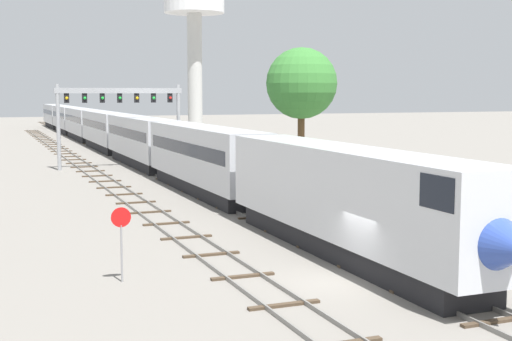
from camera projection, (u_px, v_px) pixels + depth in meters
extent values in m
plane|color=gray|center=(347.00, 281.00, 26.81)|extent=(400.00, 400.00, 0.00)
cube|color=slate|center=(109.00, 154.00, 82.74)|extent=(0.07, 200.00, 0.16)
cube|color=slate|center=(121.00, 153.00, 83.27)|extent=(0.07, 200.00, 0.16)
cube|color=#473828|center=(496.00, 321.00, 21.99)|extent=(2.60, 0.24, 0.10)
cube|color=#473828|center=(422.00, 288.00, 25.68)|extent=(2.60, 0.24, 0.10)
cube|color=#473828|center=(366.00, 264.00, 29.38)|extent=(2.60, 0.24, 0.10)
cube|color=#473828|center=(322.00, 245.00, 33.08)|extent=(2.60, 0.24, 0.10)
cube|color=#473828|center=(288.00, 230.00, 36.78)|extent=(2.60, 0.24, 0.10)
cube|color=#473828|center=(259.00, 217.00, 40.48)|extent=(2.60, 0.24, 0.10)
cube|color=#473828|center=(236.00, 207.00, 44.18)|extent=(2.60, 0.24, 0.10)
cube|color=#473828|center=(216.00, 198.00, 47.88)|extent=(2.60, 0.24, 0.10)
cube|color=#473828|center=(199.00, 190.00, 51.57)|extent=(2.60, 0.24, 0.10)
cube|color=#473828|center=(184.00, 184.00, 55.27)|extent=(2.60, 0.24, 0.10)
cube|color=#473828|center=(171.00, 178.00, 58.97)|extent=(2.60, 0.24, 0.10)
cube|color=#473828|center=(160.00, 173.00, 62.67)|extent=(2.60, 0.24, 0.10)
cube|color=#473828|center=(150.00, 169.00, 66.37)|extent=(2.60, 0.24, 0.10)
cube|color=#473828|center=(140.00, 165.00, 70.07)|extent=(2.60, 0.24, 0.10)
cube|color=#473828|center=(132.00, 161.00, 73.76)|extent=(2.60, 0.24, 0.10)
cube|color=#473828|center=(125.00, 158.00, 77.46)|extent=(2.60, 0.24, 0.10)
cube|color=#473828|center=(118.00, 155.00, 81.16)|extent=(2.60, 0.24, 0.10)
cube|color=#473828|center=(112.00, 152.00, 84.86)|extent=(2.60, 0.24, 0.10)
cube|color=#473828|center=(106.00, 150.00, 88.56)|extent=(2.60, 0.24, 0.10)
cube|color=#473828|center=(101.00, 148.00, 92.26)|extent=(2.60, 0.24, 0.10)
cube|color=#473828|center=(97.00, 145.00, 95.95)|extent=(2.60, 0.24, 0.10)
cube|color=#473828|center=(92.00, 144.00, 99.65)|extent=(2.60, 0.24, 0.10)
cube|color=#473828|center=(88.00, 142.00, 103.35)|extent=(2.60, 0.24, 0.10)
cube|color=#473828|center=(84.00, 140.00, 107.05)|extent=(2.60, 0.24, 0.10)
cube|color=#473828|center=(81.00, 139.00, 110.75)|extent=(2.60, 0.24, 0.10)
cube|color=#473828|center=(77.00, 137.00, 114.45)|extent=(2.60, 0.24, 0.10)
cube|color=#473828|center=(74.00, 136.00, 118.14)|extent=(2.60, 0.24, 0.10)
cube|color=#473828|center=(71.00, 134.00, 121.84)|extent=(2.60, 0.24, 0.10)
cube|color=#473828|center=(69.00, 133.00, 125.54)|extent=(2.60, 0.24, 0.10)
cube|color=#473828|center=(66.00, 132.00, 129.24)|extent=(2.60, 0.24, 0.10)
cube|color=#473828|center=(63.00, 131.00, 132.94)|extent=(2.60, 0.24, 0.10)
cube|color=#473828|center=(61.00, 130.00, 136.64)|extent=(2.60, 0.24, 0.10)
cube|color=#473828|center=(59.00, 129.00, 140.33)|extent=(2.60, 0.24, 0.10)
cube|color=#473828|center=(57.00, 128.00, 144.03)|extent=(2.60, 0.24, 0.10)
cube|color=#473828|center=(55.00, 127.00, 147.73)|extent=(2.60, 0.24, 0.10)
cube|color=#473828|center=(53.00, 126.00, 151.43)|extent=(2.60, 0.24, 0.10)
cube|color=#473828|center=(51.00, 126.00, 155.13)|extent=(2.60, 0.24, 0.10)
cube|color=#473828|center=(50.00, 125.00, 158.83)|extent=(2.60, 0.24, 0.10)
cube|color=#473828|center=(48.00, 124.00, 162.53)|extent=(2.60, 0.24, 0.10)
cube|color=#473828|center=(46.00, 123.00, 166.22)|extent=(2.60, 0.24, 0.10)
cube|color=#473828|center=(45.00, 123.00, 169.92)|extent=(2.60, 0.24, 0.10)
cube|color=#473828|center=(43.00, 122.00, 173.62)|extent=(2.60, 0.24, 0.10)
cube|color=slate|center=(86.00, 173.00, 62.25)|extent=(0.07, 160.00, 0.16)
cube|color=slate|center=(102.00, 173.00, 62.77)|extent=(0.07, 160.00, 0.16)
cube|color=#473828|center=(284.00, 305.00, 23.68)|extent=(2.60, 0.24, 0.10)
cube|color=#473828|center=(243.00, 276.00, 27.38)|extent=(2.60, 0.24, 0.10)
cube|color=#473828|center=(211.00, 255.00, 31.07)|extent=(2.60, 0.24, 0.10)
cube|color=#473828|center=(186.00, 237.00, 34.77)|extent=(2.60, 0.24, 0.10)
cube|color=#473828|center=(166.00, 224.00, 38.47)|extent=(2.60, 0.24, 0.10)
cube|color=#473828|center=(150.00, 212.00, 42.17)|extent=(2.60, 0.24, 0.10)
cube|color=#473828|center=(136.00, 203.00, 45.87)|extent=(2.60, 0.24, 0.10)
cube|color=#473828|center=(124.00, 194.00, 49.57)|extent=(2.60, 0.24, 0.10)
cube|color=#473828|center=(114.00, 187.00, 53.27)|extent=(2.60, 0.24, 0.10)
cube|color=#473828|center=(105.00, 181.00, 56.96)|extent=(2.60, 0.24, 0.10)
cube|color=#473828|center=(97.00, 176.00, 60.66)|extent=(2.60, 0.24, 0.10)
cube|color=#473828|center=(90.00, 171.00, 64.36)|extent=(2.60, 0.24, 0.10)
cube|color=#473828|center=(84.00, 167.00, 68.06)|extent=(2.60, 0.24, 0.10)
cube|color=#473828|center=(79.00, 163.00, 71.76)|extent=(2.60, 0.24, 0.10)
cube|color=#473828|center=(74.00, 160.00, 75.46)|extent=(2.60, 0.24, 0.10)
cube|color=#473828|center=(69.00, 157.00, 79.15)|extent=(2.60, 0.24, 0.10)
cube|color=#473828|center=(65.00, 154.00, 82.85)|extent=(2.60, 0.24, 0.10)
cube|color=#473828|center=(62.00, 151.00, 86.55)|extent=(2.60, 0.24, 0.10)
cube|color=#473828|center=(58.00, 149.00, 90.25)|extent=(2.60, 0.24, 0.10)
cube|color=#473828|center=(55.00, 147.00, 93.95)|extent=(2.60, 0.24, 0.10)
cube|color=#473828|center=(52.00, 145.00, 97.65)|extent=(2.60, 0.24, 0.10)
cube|color=#473828|center=(49.00, 143.00, 101.34)|extent=(2.60, 0.24, 0.10)
cube|color=#473828|center=(47.00, 141.00, 105.04)|extent=(2.60, 0.24, 0.10)
cube|color=#473828|center=(44.00, 139.00, 108.74)|extent=(2.60, 0.24, 0.10)
cube|color=#473828|center=(42.00, 138.00, 112.44)|extent=(2.60, 0.24, 0.10)
cube|color=#473828|center=(40.00, 136.00, 116.14)|extent=(2.60, 0.24, 0.10)
cube|color=#473828|center=(38.00, 135.00, 119.84)|extent=(2.60, 0.24, 0.10)
cube|color=#473828|center=(36.00, 134.00, 123.53)|extent=(2.60, 0.24, 0.10)
cube|color=#473828|center=(35.00, 133.00, 127.23)|extent=(2.60, 0.24, 0.10)
cube|color=#473828|center=(33.00, 132.00, 130.93)|extent=(2.60, 0.24, 0.10)
cube|color=#473828|center=(32.00, 130.00, 134.63)|extent=(2.60, 0.24, 0.10)
cube|color=silver|center=(344.00, 191.00, 30.86)|extent=(3.00, 19.86, 3.80)
cone|color=#2D479E|center=(504.00, 246.00, 21.53)|extent=(2.88, 2.60, 2.88)
cube|color=black|center=(476.00, 190.00, 22.66)|extent=(3.04, 1.80, 1.10)
cube|color=black|center=(344.00, 244.00, 31.12)|extent=(2.52, 17.88, 1.00)
cube|color=#B7BABF|center=(203.00, 153.00, 50.15)|extent=(3.00, 19.86, 3.80)
cube|color=black|center=(203.00, 148.00, 50.10)|extent=(3.04, 18.27, 0.90)
cube|color=black|center=(204.00, 186.00, 50.41)|extent=(2.52, 17.88, 1.00)
cube|color=#B7BABF|center=(141.00, 136.00, 69.44)|extent=(3.00, 19.86, 3.80)
cube|color=black|center=(141.00, 132.00, 69.39)|extent=(3.04, 18.27, 0.90)
cube|color=black|center=(141.00, 161.00, 69.70)|extent=(2.52, 17.88, 1.00)
cube|color=#B7BABF|center=(105.00, 127.00, 88.73)|extent=(3.00, 19.86, 3.80)
cube|color=black|center=(105.00, 124.00, 88.68)|extent=(3.04, 18.27, 0.90)
cube|color=black|center=(106.00, 146.00, 88.99)|extent=(2.52, 17.88, 1.00)
cube|color=#B7BABF|center=(82.00, 121.00, 108.02)|extent=(3.00, 19.86, 3.80)
cube|color=black|center=(82.00, 118.00, 107.98)|extent=(3.04, 18.27, 0.90)
cube|color=black|center=(83.00, 137.00, 108.28)|extent=(2.52, 17.88, 1.00)
cube|color=#B7BABF|center=(67.00, 117.00, 127.31)|extent=(3.00, 19.86, 3.80)
cube|color=black|center=(67.00, 115.00, 127.27)|extent=(3.04, 18.27, 0.90)
cube|color=black|center=(67.00, 130.00, 127.57)|extent=(2.52, 17.88, 1.00)
cube|color=#B7BABF|center=(55.00, 114.00, 146.60)|extent=(3.00, 19.86, 3.80)
cube|color=black|center=(55.00, 112.00, 146.56)|extent=(3.04, 18.27, 0.90)
cube|color=black|center=(55.00, 125.00, 146.86)|extent=(2.52, 17.88, 1.00)
cylinder|color=#999BA0|center=(58.00, 127.00, 65.12)|extent=(0.36, 0.36, 8.01)
cylinder|color=#999BA0|center=(179.00, 125.00, 69.31)|extent=(0.36, 0.36, 8.01)
cube|color=#999BA0|center=(120.00, 91.00, 66.84)|extent=(12.10, 0.36, 0.50)
cube|color=black|center=(67.00, 98.00, 65.17)|extent=(0.44, 0.32, 0.90)
sphere|color=yellow|center=(67.00, 98.00, 64.99)|extent=(0.28, 0.28, 0.28)
cube|color=black|center=(85.00, 98.00, 65.76)|extent=(0.44, 0.32, 0.90)
sphere|color=green|center=(85.00, 98.00, 65.59)|extent=(0.28, 0.28, 0.28)
cube|color=black|center=(102.00, 98.00, 66.36)|extent=(0.44, 0.32, 0.90)
sphere|color=green|center=(103.00, 98.00, 66.19)|extent=(0.28, 0.28, 0.28)
cube|color=black|center=(120.00, 98.00, 66.96)|extent=(0.44, 0.32, 0.90)
sphere|color=green|center=(120.00, 98.00, 66.79)|extent=(0.28, 0.28, 0.28)
cube|color=black|center=(137.00, 98.00, 67.56)|extent=(0.44, 0.32, 0.90)
sphere|color=yellow|center=(137.00, 98.00, 67.39)|extent=(0.28, 0.28, 0.28)
cube|color=black|center=(153.00, 98.00, 68.16)|extent=(0.44, 0.32, 0.90)
sphere|color=green|center=(154.00, 98.00, 67.99)|extent=(0.28, 0.28, 0.28)
cube|color=black|center=(170.00, 98.00, 68.76)|extent=(0.44, 0.32, 0.90)
sphere|color=red|center=(170.00, 98.00, 68.59)|extent=(0.28, 0.28, 0.28)
cylinder|color=beige|center=(195.00, 74.00, 123.98)|extent=(2.60, 2.60, 21.14)
cylinder|color=white|center=(194.00, 1.00, 122.60)|extent=(10.55, 10.55, 4.14)
cylinder|color=gray|center=(122.00, 254.00, 26.64)|extent=(0.08, 0.08, 2.20)
cylinder|color=red|center=(121.00, 217.00, 26.47)|extent=(0.76, 0.03, 0.76)
cylinder|color=brown|center=(301.00, 146.00, 56.23)|extent=(0.56, 0.56, 5.96)
sphere|color=#387A33|center=(301.00, 83.00, 55.69)|extent=(5.67, 5.67, 5.67)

